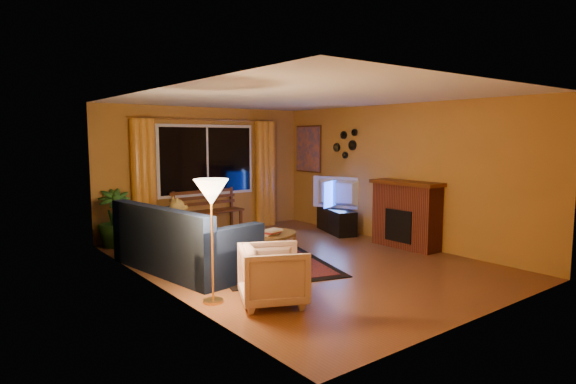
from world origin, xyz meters
TOP-DOWN VIEW (x-y plane):
  - floor at (0.00, 0.00)m, footprint 4.50×6.00m
  - ceiling at (0.00, 0.00)m, footprint 4.50×6.00m
  - wall_back at (0.00, 3.01)m, footprint 4.50×0.02m
  - wall_left at (-2.26, 0.00)m, footprint 0.02×6.00m
  - wall_right at (2.26, 0.00)m, footprint 0.02×6.00m
  - window at (0.00, 2.94)m, footprint 2.00×0.02m
  - curtain_rod at (0.00, 2.90)m, footprint 3.20×0.03m
  - curtain_left at (-1.35, 2.88)m, footprint 0.36×0.36m
  - curtain_right at (1.35, 2.88)m, footprint 0.36×0.36m
  - bench at (-0.11, 2.75)m, footprint 1.48×0.50m
  - potted_plant at (-1.94, 2.75)m, footprint 0.63×0.63m
  - sofa at (-1.61, 0.67)m, footprint 1.33×2.46m
  - dog at (-1.56, 1.20)m, footprint 0.44×0.51m
  - armchair at (-1.45, -1.30)m, footprint 0.93×0.95m
  - floor_lamp at (-1.98, -0.84)m, footprint 0.31×0.31m
  - rug at (-0.42, 0.39)m, footprint 2.37×3.04m
  - coffee_table at (-0.39, 0.28)m, footprint 1.42×1.42m
  - tv_console at (2.00, 1.30)m, footprint 0.75×1.22m
  - television at (2.00, 1.30)m, footprint 0.59×1.06m
  - fireplace at (2.05, -0.40)m, footprint 0.40×1.20m
  - mirror_cluster at (2.21, 1.30)m, footprint 0.06×0.60m
  - painting at (2.22, 2.45)m, footprint 0.04×0.76m

SIDE VIEW (x-z plane):
  - floor at x=0.00m, z-range -0.02..0.00m
  - rug at x=-0.42m, z-range 0.00..0.02m
  - coffee_table at x=-0.39m, z-range 0.00..0.42m
  - bench at x=-0.11m, z-range 0.00..0.44m
  - tv_console at x=2.00m, z-range 0.00..0.48m
  - armchair at x=-1.45m, z-range 0.00..0.75m
  - sofa at x=-1.61m, z-range 0.00..0.95m
  - potted_plant at x=-1.94m, z-range 0.00..1.00m
  - fireplace at x=2.05m, z-range 0.00..1.10m
  - dog at x=-1.56m, z-range 0.47..0.94m
  - floor_lamp at x=-1.98m, z-range 0.00..1.43m
  - television at x=2.00m, z-range 0.48..1.12m
  - curtain_left at x=-1.35m, z-range 0.00..2.24m
  - curtain_right at x=1.35m, z-range 0.00..2.24m
  - wall_back at x=0.00m, z-range 0.00..2.50m
  - wall_left at x=-2.26m, z-range 0.00..2.50m
  - wall_right at x=2.26m, z-range 0.00..2.50m
  - window at x=0.00m, z-range 0.80..2.10m
  - painting at x=2.22m, z-range 1.17..2.13m
  - mirror_cluster at x=2.21m, z-range 1.52..2.08m
  - curtain_rod at x=0.00m, z-range 2.23..2.27m
  - ceiling at x=0.00m, z-range 2.50..2.52m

